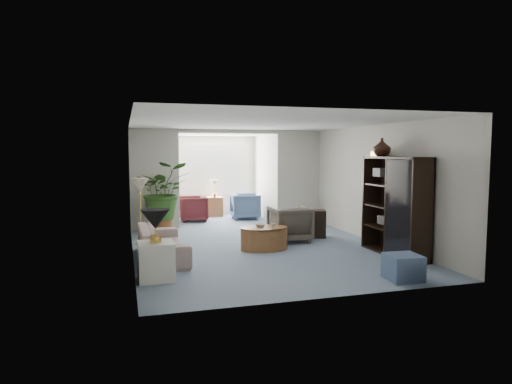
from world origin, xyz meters
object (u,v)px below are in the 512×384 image
object	(u,v)px
floor_lamp	(140,185)
ottoman	(403,267)
framed_picture	(379,163)
side_table_dark	(314,223)
coffee_cup	(273,226)
sunroom_table	(215,207)
coffee_table	(264,238)
table_lamp	(155,219)
end_table	(156,261)
cabinet_urn	(382,147)
coffee_bowl	(260,225)
wingback_chair	(290,224)
sunroom_chair_maroon	(193,209)
entertainment_cabinet	(395,206)
plant_pot	(164,226)
sunroom_chair_blue	(245,206)
sofa	(162,243)

from	to	relation	value
floor_lamp	ottoman	world-z (taller)	floor_lamp
framed_picture	side_table_dark	distance (m)	2.02
coffee_cup	sunroom_table	world-z (taller)	sunroom_table
framed_picture	coffee_table	bearing A→B (deg)	176.51
table_lamp	ottoman	distance (m)	3.82
end_table	table_lamp	size ratio (longest dim) A/B	1.32
side_table_dark	cabinet_urn	distance (m)	2.42
floor_lamp	coffee_cup	bearing A→B (deg)	-27.61
coffee_table	coffee_bowl	distance (m)	0.27
framed_picture	sunroom_table	distance (m)	5.72
table_lamp	wingback_chair	bearing A→B (deg)	36.33
cabinet_urn	sunroom_chair_maroon	world-z (taller)	cabinet_urn
coffee_cup	ottoman	bearing A→B (deg)	-63.49
entertainment_cabinet	ottoman	size ratio (longest dim) A/B	3.80
end_table	table_lamp	bearing A→B (deg)	0.00
framed_picture	coffee_bowl	distance (m)	2.80
table_lamp	wingback_chair	distance (m)	3.74
framed_picture	coffee_cup	distance (m)	2.60
framed_picture	floor_lamp	xyz separation A→B (m)	(-4.77, 1.34, -0.45)
sunroom_table	framed_picture	bearing A→B (deg)	-63.13
entertainment_cabinet	cabinet_urn	size ratio (longest dim) A/B	5.18
plant_pot	table_lamp	bearing A→B (deg)	-96.44
table_lamp	sunroom_chair_maroon	world-z (taller)	table_lamp
entertainment_cabinet	sunroom_chair_blue	xyz separation A→B (m)	(-1.53, 5.14, -0.56)
floor_lamp	sunroom_table	size ratio (longest dim) A/B	0.62
coffee_bowl	sunroom_chair_blue	xyz separation A→B (m)	(0.75, 3.95, -0.11)
wingback_chair	sunroom_table	size ratio (longest dim) A/B	1.44
plant_pot	sunroom_chair_blue	distance (m)	2.91
framed_picture	coffee_bowl	size ratio (longest dim) A/B	2.43
framed_picture	coffee_cup	world-z (taller)	framed_picture
sofa	table_lamp	distance (m)	1.51
side_table_dark	sunroom_chair_blue	xyz separation A→B (m)	(-0.78, 3.10, 0.06)
cabinet_urn	sofa	bearing A→B (deg)	174.55
end_table	coffee_bowl	distance (m)	2.71
coffee_table	coffee_bowl	xyz separation A→B (m)	(-0.05, 0.10, 0.25)
coffee_bowl	entertainment_cabinet	bearing A→B (deg)	-27.76
sunroom_chair_maroon	sunroom_table	distance (m)	1.06
side_table_dark	sunroom_chair_blue	size ratio (longest dim) A/B	0.77
side_table_dark	framed_picture	bearing A→B (deg)	-48.37
end_table	sunroom_table	xyz separation A→B (m)	(2.15, 6.34, -0.00)
ottoman	table_lamp	bearing A→B (deg)	163.64
coffee_bowl	entertainment_cabinet	distance (m)	2.61
wingback_chair	sunroom_chair_blue	bearing A→B (deg)	-88.18
coffee_table	entertainment_cabinet	xyz separation A→B (m)	(2.22, -1.10, 0.70)
cabinet_urn	sunroom_chair_maroon	bearing A→B (deg)	123.09
side_table_dark	plant_pot	bearing A→B (deg)	154.71
side_table_dark	sunroom_chair_maroon	distance (m)	3.85
ottoman	sofa	bearing A→B (deg)	144.68
sofa	coffee_table	xyz separation A→B (m)	(2.00, 0.19, -0.07)
sunroom_chair_maroon	plant_pot	bearing A→B (deg)	-25.97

